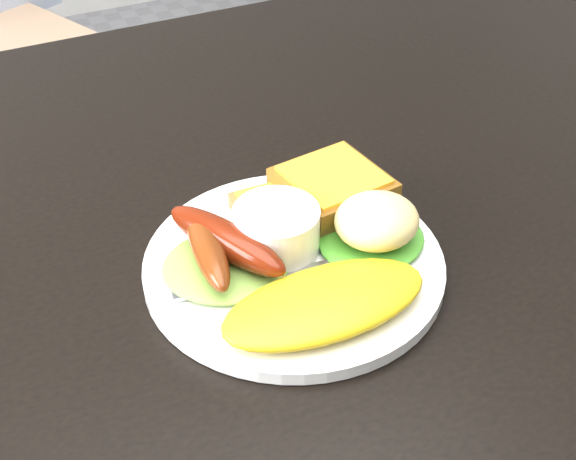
% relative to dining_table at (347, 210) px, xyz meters
% --- Properties ---
extents(dining_table, '(1.20, 0.80, 0.04)m').
position_rel_dining_table_xyz_m(dining_table, '(0.00, 0.00, 0.00)').
color(dining_table, black).
rests_on(dining_table, ground).
extents(plate, '(0.22, 0.22, 0.01)m').
position_rel_dining_table_xyz_m(plate, '(-0.09, -0.07, 0.03)').
color(plate, white).
rests_on(plate, dining_table).
extents(lettuce_left, '(0.11, 0.11, 0.01)m').
position_rel_dining_table_xyz_m(lettuce_left, '(-0.14, -0.06, 0.04)').
color(lettuce_left, olive).
rests_on(lettuce_left, plate).
extents(lettuce_right, '(0.10, 0.09, 0.01)m').
position_rel_dining_table_xyz_m(lettuce_right, '(-0.03, -0.08, 0.04)').
color(lettuce_right, '#2A8B1F').
rests_on(lettuce_right, plate).
extents(omelette, '(0.15, 0.07, 0.02)m').
position_rel_dining_table_xyz_m(omelette, '(-0.09, -0.13, 0.04)').
color(omelette, yellow).
rests_on(omelette, plate).
extents(sausage_a, '(0.03, 0.09, 0.02)m').
position_rel_dining_table_xyz_m(sausage_a, '(-0.15, -0.06, 0.05)').
color(sausage_a, '#723B0A').
rests_on(sausage_a, lettuce_left).
extents(sausage_b, '(0.07, 0.11, 0.03)m').
position_rel_dining_table_xyz_m(sausage_b, '(-0.13, -0.05, 0.05)').
color(sausage_b, maroon).
rests_on(sausage_b, lettuce_left).
extents(ramekin, '(0.08, 0.08, 0.04)m').
position_rel_dining_table_xyz_m(ramekin, '(-0.09, -0.06, 0.05)').
color(ramekin, white).
rests_on(ramekin, plate).
extents(toast_a, '(0.07, 0.07, 0.01)m').
position_rel_dining_table_xyz_m(toast_a, '(-0.07, -0.03, 0.04)').
color(toast_a, brown).
rests_on(toast_a, plate).
extents(toast_b, '(0.09, 0.09, 0.01)m').
position_rel_dining_table_xyz_m(toast_b, '(-0.03, -0.02, 0.05)').
color(toast_b, brown).
rests_on(toast_b, toast_a).
extents(potato_salad, '(0.07, 0.07, 0.03)m').
position_rel_dining_table_xyz_m(potato_salad, '(-0.02, -0.08, 0.06)').
color(potato_salad, '#F8F4AD').
rests_on(potato_salad, lettuce_right).
extents(fork, '(0.14, 0.04, 0.00)m').
position_rel_dining_table_xyz_m(fork, '(-0.11, -0.08, 0.03)').
color(fork, '#ADAFB7').
rests_on(fork, plate).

